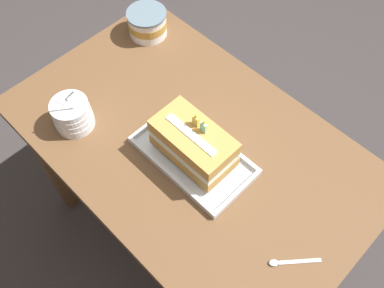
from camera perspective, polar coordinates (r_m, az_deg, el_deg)
ground_plane at (r=2.01m, az=-0.13°, el=-11.52°), size 8.00×8.00×0.00m
dining_table at (r=1.42m, az=-0.18°, el=-2.18°), size 1.16×0.72×0.77m
foil_tray at (r=1.28m, az=0.20°, el=-1.67°), size 0.37×0.20×0.02m
birthday_cake at (r=1.22m, az=0.21°, el=0.09°), size 0.24×0.13×0.16m
bowl_stack at (r=1.36m, az=-15.82°, el=3.85°), size 0.12×0.12×0.15m
ice_cream_tub at (r=1.60m, az=-6.04°, el=15.90°), size 0.14×0.14×0.09m
serving_spoon_near_tray at (r=1.18m, az=12.39°, el=-15.30°), size 0.10×0.11×0.01m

